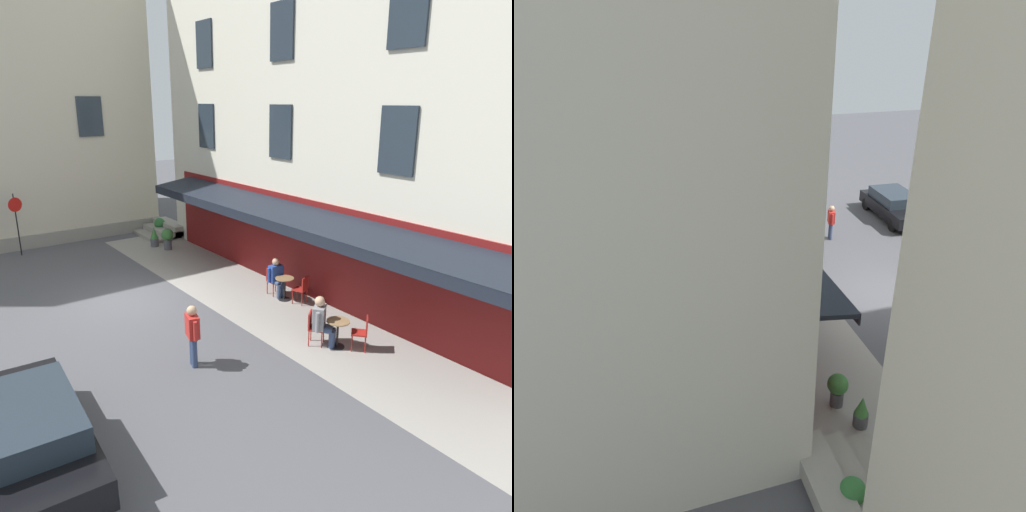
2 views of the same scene
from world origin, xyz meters
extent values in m
plane|color=#4C4C51|center=(0.00, 0.00, 0.00)|extent=(70.00, 70.00, 0.00)
cube|color=gray|center=(-3.25, -3.40, 0.00)|extent=(20.50, 3.20, 0.01)
cube|color=beige|center=(-4.00, -9.50, 7.50)|extent=(20.00, 9.00, 15.00)
cube|color=maroon|center=(-3.00, -4.97, 1.60)|extent=(16.00, 0.06, 3.20)
cube|color=black|center=(-3.00, -4.15, 2.85)|extent=(15.00, 1.70, 0.36)
cube|color=black|center=(-3.00, -3.32, 2.62)|extent=(15.00, 0.04, 0.28)
cube|color=#232D38|center=(-6.33, -4.96, 5.20)|extent=(1.10, 0.06, 1.70)
cube|color=#232D38|center=(-1.67, -4.96, 5.20)|extent=(1.10, 0.06, 1.70)
cube|color=#232D38|center=(3.00, -4.96, 5.20)|extent=(1.10, 0.06, 1.70)
cube|color=#232D38|center=(-6.33, -4.96, 8.20)|extent=(1.10, 0.06, 1.70)
cube|color=#232D38|center=(-1.67, -4.96, 8.20)|extent=(1.10, 0.06, 1.70)
cube|color=#232D38|center=(3.00, -4.96, 8.20)|extent=(1.10, 0.06, 1.70)
cube|color=#232D38|center=(7.96, -2.00, 5.50)|extent=(0.06, 1.10, 1.70)
cube|color=gray|center=(6.60, -4.20, 0.07)|extent=(2.40, 1.40, 0.15)
cube|color=gray|center=(6.60, -4.55, 0.22)|extent=(2.40, 1.05, 0.30)
cube|color=gray|center=(6.60, -4.90, 0.38)|extent=(2.40, 0.70, 0.45)
cylinder|color=black|center=(-3.06, -4.10, 0.01)|extent=(0.40, 0.40, 0.03)
cylinder|color=black|center=(-3.06, -4.10, 0.36)|extent=(0.06, 0.06, 0.72)
cylinder|color=#99754C|center=(-3.06, -4.10, 0.73)|extent=(0.60, 0.60, 0.03)
cylinder|color=maroon|center=(-2.67, -3.94, 0.23)|extent=(0.03, 0.03, 0.45)
cylinder|color=maroon|center=(-2.68, -4.28, 0.23)|extent=(0.03, 0.03, 0.45)
cylinder|color=maroon|center=(-2.33, -3.96, 0.23)|extent=(0.03, 0.03, 0.45)
cylinder|color=maroon|center=(-2.34, -4.30, 0.23)|extent=(0.03, 0.03, 0.45)
cube|color=maroon|center=(-2.51, -4.12, 0.47)|extent=(0.42, 0.42, 0.04)
cube|color=maroon|center=(-2.33, -4.13, 0.70)|extent=(0.06, 0.40, 0.42)
cylinder|color=maroon|center=(-3.35, -4.40, 0.23)|extent=(0.03, 0.03, 0.45)
cylinder|color=maroon|center=(-3.47, -4.08, 0.23)|extent=(0.03, 0.03, 0.45)
cylinder|color=maroon|center=(-3.66, -4.52, 0.23)|extent=(0.03, 0.03, 0.45)
cylinder|color=maroon|center=(-3.79, -4.21, 0.23)|extent=(0.03, 0.03, 0.45)
cube|color=maroon|center=(-3.57, -4.30, 0.47)|extent=(0.52, 0.52, 0.04)
cube|color=maroon|center=(-3.73, -4.37, 0.70)|extent=(0.19, 0.39, 0.42)
cylinder|color=black|center=(-6.35, -3.16, 0.01)|extent=(0.40, 0.40, 0.03)
cylinder|color=black|center=(-6.35, -3.16, 0.36)|extent=(0.06, 0.06, 0.72)
cylinder|color=#99754C|center=(-6.35, -3.16, 0.73)|extent=(0.60, 0.60, 0.03)
cylinder|color=maroon|center=(-6.16, -2.79, 0.23)|extent=(0.03, 0.03, 0.45)
cylinder|color=maroon|center=(-5.95, -3.06, 0.23)|extent=(0.03, 0.03, 0.45)
cylinder|color=maroon|center=(-5.89, -2.58, 0.23)|extent=(0.03, 0.03, 0.45)
cylinder|color=maroon|center=(-5.68, -2.85, 0.23)|extent=(0.03, 0.03, 0.45)
cube|color=maroon|center=(-5.92, -2.82, 0.47)|extent=(0.56, 0.56, 0.04)
cube|color=maroon|center=(-5.78, -2.71, 0.70)|extent=(0.28, 0.34, 0.42)
cylinder|color=maroon|center=(-6.53, -3.54, 0.23)|extent=(0.03, 0.03, 0.45)
cylinder|color=maroon|center=(-6.75, -3.28, 0.23)|extent=(0.03, 0.03, 0.45)
cylinder|color=maroon|center=(-6.79, -3.76, 0.23)|extent=(0.03, 0.03, 0.45)
cylinder|color=maroon|center=(-7.01, -3.50, 0.23)|extent=(0.03, 0.03, 0.45)
cube|color=maroon|center=(-6.77, -3.52, 0.47)|extent=(0.56, 0.56, 0.04)
cube|color=maroon|center=(-6.90, -3.64, 0.70)|extent=(0.29, 0.33, 0.42)
cylinder|color=navy|center=(-2.88, -4.02, 0.23)|extent=(0.14, 0.14, 0.47)
cylinder|color=navy|center=(-2.72, -4.02, 0.49)|extent=(0.33, 0.16, 0.15)
cylinder|color=navy|center=(-2.89, -4.19, 0.23)|extent=(0.14, 0.14, 0.47)
cylinder|color=navy|center=(-2.73, -4.20, 0.49)|extent=(0.33, 0.16, 0.15)
cube|color=#28479E|center=(-2.57, -4.12, 0.76)|extent=(0.27, 0.46, 0.55)
sphere|color=tan|center=(-2.57, -4.12, 1.16)|extent=(0.24, 0.24, 0.24)
cylinder|color=#28479E|center=(-2.56, -3.84, 0.75)|extent=(0.10, 0.10, 0.48)
cylinder|color=#28479E|center=(-2.58, -4.39, 0.75)|extent=(0.10, 0.10, 0.48)
cylinder|color=navy|center=(-6.31, -3.00, 0.23)|extent=(0.16, 0.16, 0.47)
cylinder|color=navy|center=(-6.17, -2.89, 0.49)|extent=(0.39, 0.36, 0.17)
cylinder|color=navy|center=(-6.19, -3.16, 0.23)|extent=(0.16, 0.16, 0.47)
cylinder|color=navy|center=(-6.05, -3.05, 0.49)|extent=(0.39, 0.36, 0.17)
cube|color=gray|center=(-5.97, -2.86, 0.80)|extent=(0.54, 0.57, 0.61)
sphere|color=tan|center=(-5.97, -2.86, 1.23)|extent=(0.27, 0.27, 0.27)
cylinder|color=gray|center=(-6.16, -2.62, 0.78)|extent=(0.11, 0.11, 0.54)
cylinder|color=gray|center=(-5.78, -3.10, 0.78)|extent=(0.11, 0.11, 0.54)
cylinder|color=navy|center=(-5.04, 0.34, 0.39)|extent=(0.15, 0.15, 0.78)
cylinder|color=navy|center=(-4.87, 0.30, 0.39)|extent=(0.15, 0.15, 0.78)
cube|color=red|center=(-4.95, 0.32, 1.05)|extent=(0.50, 0.36, 0.55)
sphere|color=tan|center=(-4.95, 0.32, 1.45)|extent=(0.24, 0.24, 0.24)
cylinder|color=red|center=(-5.22, 0.39, 1.04)|extent=(0.10, 0.10, 0.49)
cylinder|color=red|center=(-4.69, 0.25, 1.04)|extent=(0.10, 0.10, 0.49)
cylinder|color=black|center=(7.17, 1.69, 1.30)|extent=(0.05, 0.05, 2.60)
cylinder|color=#192899|center=(7.13, 1.68, 2.15)|extent=(0.20, 0.54, 0.56)
cylinder|color=red|center=(7.11, 1.67, 2.15)|extent=(0.20, 0.56, 0.59)
cylinder|color=#4C4C51|center=(5.07, -3.36, 0.19)|extent=(0.36, 0.36, 0.37)
cone|color=#3D7A38|center=(5.07, -3.36, 0.62)|extent=(0.34, 0.34, 0.50)
cylinder|color=#4C4C51|center=(6.90, -4.51, 0.15)|extent=(0.46, 0.46, 0.30)
sphere|color=#2D6B33|center=(6.90, -4.51, 0.52)|extent=(0.53, 0.53, 0.53)
cylinder|color=#4C4C51|center=(4.29, -3.62, 0.22)|extent=(0.33, 0.33, 0.44)
sphere|color=#3D7A38|center=(4.29, -3.62, 0.66)|extent=(0.52, 0.52, 0.52)
cube|color=black|center=(-6.25, 4.31, 0.57)|extent=(4.40, 2.05, 0.55)
cube|color=#232D38|center=(-6.45, 4.33, 1.09)|extent=(2.50, 1.74, 0.48)
cylinder|color=black|center=(-4.85, 3.43, 0.30)|extent=(0.60, 0.20, 0.60)
cylinder|color=black|center=(-7.75, 3.60, 0.30)|extent=(0.60, 0.20, 0.60)
camera|label=1|loc=(-14.38, 5.38, 6.16)|focal=34.40mm
camera|label=2|loc=(11.85, -7.70, 8.44)|focal=31.67mm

